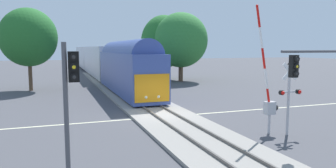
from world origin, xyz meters
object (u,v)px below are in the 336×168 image
object	(u,v)px
crossing_signal_mast	(289,90)
commuter_train	(99,60)
traffic_signal_near_left	(70,92)
elm_centre_background	(164,42)
oak_far_right	(181,40)
oak_behind_train	(28,37)
crossing_gate_near	(269,96)

from	to	relation	value
crossing_signal_mast	commuter_train	bearing A→B (deg)	96.99
traffic_signal_near_left	elm_centre_background	world-z (taller)	elm_centre_background
traffic_signal_near_left	oak_far_right	world-z (taller)	oak_far_right
commuter_train	oak_behind_train	world-z (taller)	oak_behind_train
crossing_gate_near	elm_centre_background	xyz separation A→B (m)	(4.33, 30.21, 3.48)
oak_behind_train	crossing_signal_mast	bearing A→B (deg)	-59.13
commuter_train	elm_centre_background	distance (m)	12.89
oak_far_right	elm_centre_background	bearing A→B (deg)	116.96
crossing_gate_near	oak_behind_train	xyz separation A→B (m)	(-13.54, 23.64, 3.72)
oak_behind_train	oak_far_right	distance (m)	19.71
crossing_gate_near	oak_far_right	xyz separation A→B (m)	(5.83, 27.25, 3.67)
crossing_signal_mast	oak_behind_train	bearing A→B (deg)	120.87
traffic_signal_near_left	oak_behind_train	world-z (taller)	oak_behind_train
oak_behind_train	oak_far_right	xyz separation A→B (m)	(19.38, 3.61, -0.05)
commuter_train	oak_far_right	bearing A→B (deg)	-51.43
oak_behind_train	elm_centre_background	distance (m)	19.04
oak_far_right	elm_centre_background	distance (m)	3.32
traffic_signal_near_left	oak_far_right	xyz separation A→B (m)	(16.29, 30.70, 2.52)
crossing_signal_mast	elm_centre_background	distance (m)	31.09
commuter_train	crossing_gate_near	size ratio (longest dim) A/B	9.50
oak_far_right	traffic_signal_near_left	bearing A→B (deg)	-117.95
traffic_signal_near_left	oak_behind_train	xyz separation A→B (m)	(-3.09, 27.09, 2.56)
crossing_signal_mast	oak_behind_train	world-z (taller)	oak_behind_train
oak_far_right	crossing_gate_near	bearing A→B (deg)	-102.08
commuter_train	elm_centre_background	bearing A→B (deg)	-48.39
elm_centre_background	crossing_gate_near	bearing A→B (deg)	-98.16
commuter_train	crossing_signal_mast	size ratio (longest dim) A/B	16.32
oak_far_right	oak_behind_train	bearing A→B (deg)	-169.45
traffic_signal_near_left	oak_far_right	size ratio (longest dim) A/B	0.51
crossing_signal_mast	oak_behind_train	distance (m)	28.36
elm_centre_background	oak_behind_train	bearing A→B (deg)	-159.82
oak_behind_train	oak_far_right	bearing A→B (deg)	10.55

